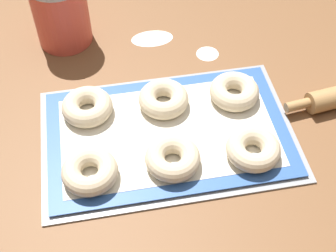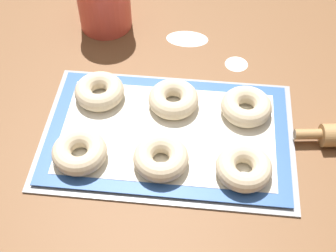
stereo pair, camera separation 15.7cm
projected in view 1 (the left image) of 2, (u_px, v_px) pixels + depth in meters
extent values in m
plane|color=brown|center=(175.00, 129.00, 0.91)|extent=(2.80, 2.80, 0.00)
cube|color=#93969B|center=(168.00, 134.00, 0.90)|extent=(0.48, 0.31, 0.01)
cube|color=#2D569E|center=(168.00, 133.00, 0.89)|extent=(0.46, 0.28, 0.00)
cube|color=silver|center=(168.00, 132.00, 0.89)|extent=(0.41, 0.23, 0.00)
torus|color=beige|center=(90.00, 171.00, 0.81)|extent=(0.10, 0.10, 0.04)
torus|color=beige|center=(173.00, 158.00, 0.83)|extent=(0.10, 0.10, 0.04)
torus|color=beige|center=(253.00, 149.00, 0.84)|extent=(0.10, 0.10, 0.04)
torus|color=beige|center=(87.00, 107.00, 0.91)|extent=(0.10, 0.10, 0.04)
torus|color=beige|center=(164.00, 99.00, 0.92)|extent=(0.10, 0.10, 0.04)
torus|color=beige|center=(234.00, 92.00, 0.94)|extent=(0.10, 0.10, 0.04)
cylinder|color=#DB4C3D|center=(61.00, 13.00, 1.03)|extent=(0.12, 0.12, 0.14)
cylinder|color=#AD7F4C|center=(298.00, 106.00, 0.92)|extent=(0.05, 0.03, 0.02)
ellipsoid|color=white|center=(208.00, 53.00, 1.05)|extent=(0.05, 0.05, 0.00)
ellipsoid|color=white|center=(154.00, 38.00, 1.08)|extent=(0.10, 0.06, 0.00)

